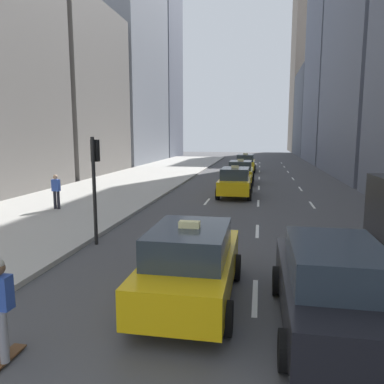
% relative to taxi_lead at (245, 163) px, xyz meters
% --- Properties ---
extents(sidewalk_left, '(8.00, 66.00, 0.15)m').
position_rel_taxi_lead_xyz_m(sidewalk_left, '(-8.20, -10.44, -0.81)').
color(sidewalk_left, '#ADAAA3').
rests_on(sidewalk_left, ground).
extents(lane_markings, '(5.72, 56.00, 0.01)m').
position_rel_taxi_lead_xyz_m(lane_markings, '(1.40, -14.44, -0.87)').
color(lane_markings, white).
rests_on(lane_markings, ground).
extents(building_row_left, '(6.00, 67.20, 34.16)m').
position_rel_taxi_lead_xyz_m(building_row_left, '(-15.20, -3.86, 12.48)').
color(building_row_left, gray).
rests_on(building_row_left, ground).
extents(building_row_right, '(6.00, 92.41, 37.22)m').
position_rel_taxi_lead_xyz_m(building_row_right, '(10.80, 10.43, 15.23)').
color(building_row_right, '#4C515B').
rests_on(building_row_right, ground).
extents(taxi_lead, '(2.02, 4.40, 1.87)m').
position_rel_taxi_lead_xyz_m(taxi_lead, '(0.00, 0.00, 0.00)').
color(taxi_lead, yellow).
rests_on(taxi_lead, ground).
extents(taxi_second, '(2.02, 4.40, 1.87)m').
position_rel_taxi_lead_xyz_m(taxi_second, '(0.00, -9.29, 0.00)').
color(taxi_second, yellow).
rests_on(taxi_second, ground).
extents(taxi_third, '(2.02, 4.40, 1.87)m').
position_rel_taxi_lead_xyz_m(taxi_third, '(0.00, -15.38, 0.00)').
color(taxi_third, yellow).
rests_on(taxi_third, ground).
extents(taxi_fourth, '(2.02, 4.40, 1.87)m').
position_rel_taxi_lead_xyz_m(taxi_fourth, '(0.00, -29.91, 0.00)').
color(taxi_fourth, yellow).
rests_on(taxi_fourth, ground).
extents(sedan_black_near, '(2.02, 4.64, 1.76)m').
position_rel_taxi_lead_xyz_m(sedan_black_near, '(2.80, -30.70, 0.01)').
color(sedan_black_near, black).
rests_on(sedan_black_near, ground).
extents(skateboarder, '(0.36, 0.80, 1.75)m').
position_rel_taxi_lead_xyz_m(skateboarder, '(-2.60, -32.64, 0.08)').
color(skateboarder, brown).
rests_on(skateboarder, ground).
extents(pedestrian_far_walking, '(0.36, 0.22, 1.65)m').
position_rel_taxi_lead_xyz_m(pedestrian_far_walking, '(-8.10, -21.48, 0.19)').
color(pedestrian_far_walking, '#23232D').
rests_on(pedestrian_far_walking, sidewalk_left).
extents(traffic_light_pole, '(0.24, 0.42, 3.60)m').
position_rel_taxi_lead_xyz_m(traffic_light_pole, '(-3.95, -26.08, 1.53)').
color(traffic_light_pole, black).
rests_on(traffic_light_pole, ground).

